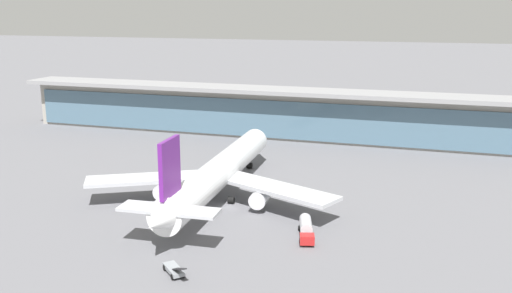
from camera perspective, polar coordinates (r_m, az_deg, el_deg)
The scene contains 5 objects.
ground_plane at distance 113.24m, azimuth -2.73°, elevation -6.09°, with size 1200.00×1200.00×0.00m, color slate.
airliner_on_stand at distance 116.04m, azimuth -3.84°, elevation -2.66°, with size 52.20×67.96×18.10m.
service_truck_under_wing_grey at distance 86.53m, azimuth -8.20°, elevation -12.11°, with size 5.83×5.70×2.70m.
service_truck_mid_apron_red at distance 98.69m, azimuth 5.04°, elevation -8.12°, with size 4.54×8.89×2.95m.
terminal_building at distance 169.92m, azimuth 4.73°, elevation 3.31°, with size 183.60×12.80×15.20m.
Camera 1 is at (37.70, -99.71, 38.21)m, focal length 39.90 mm.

